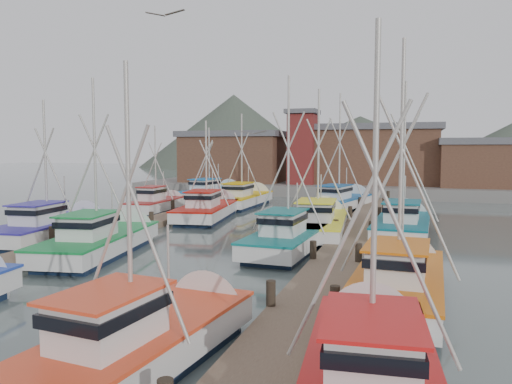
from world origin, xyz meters
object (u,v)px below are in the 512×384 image
(boat_4, at_px, (104,240))
(boat_12, at_px, (245,199))
(boat_8, at_px, (209,210))
(boat_1, at_px, (149,340))
(lookout_tower, at_px, (302,146))

(boat_4, bearing_deg, boat_12, 80.82)
(boat_8, xyz_separation_m, boat_12, (-0.06, 8.60, 0.00))
(boat_4, bearing_deg, boat_1, -60.44)
(boat_4, xyz_separation_m, boat_12, (0.11, 21.96, -0.00))
(boat_12, bearing_deg, lookout_tower, 79.66)
(lookout_tower, relative_size, boat_12, 0.86)
(boat_12, bearing_deg, boat_1, -74.64)
(boat_8, bearing_deg, lookout_tower, 75.38)
(boat_1, xyz_separation_m, boat_12, (-8.67, 33.02, 0.00))
(lookout_tower, distance_m, boat_12, 14.33)
(boat_1, height_order, boat_12, boat_12)
(lookout_tower, height_order, boat_4, lookout_tower)
(lookout_tower, bearing_deg, boat_12, -100.98)
(boat_4, distance_m, boat_8, 13.36)
(lookout_tower, xyz_separation_m, boat_8, (-2.50, -21.84, -4.87))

